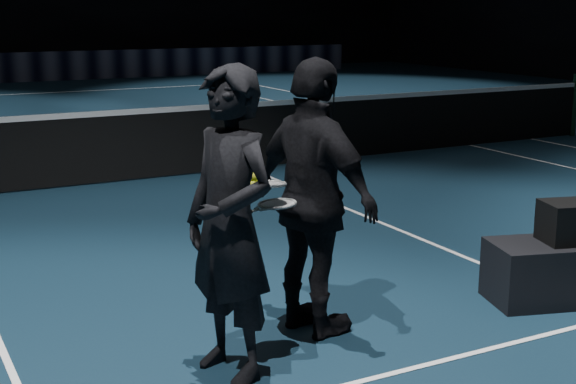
% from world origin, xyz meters
% --- Properties ---
extents(floor, '(36.00, 36.00, 0.00)m').
position_xyz_m(floor, '(0.00, 0.00, 0.00)').
color(floor, '#0D2030').
rests_on(floor, ground).
extents(court_lines, '(10.98, 23.78, 0.01)m').
position_xyz_m(court_lines, '(0.00, 0.00, 0.00)').
color(court_lines, white).
rests_on(court_lines, floor).
extents(net_post_right, '(0.10, 0.10, 1.10)m').
position_xyz_m(net_post_right, '(6.40, 0.00, 0.55)').
color(net_post_right, black).
rests_on(net_post_right, floor).
extents(net_mesh, '(12.80, 0.02, 0.86)m').
position_xyz_m(net_mesh, '(0.00, 0.00, 0.45)').
color(net_mesh, black).
rests_on(net_mesh, floor).
extents(net_tape, '(12.80, 0.03, 0.07)m').
position_xyz_m(net_tape, '(0.00, 0.00, 0.92)').
color(net_tape, white).
rests_on(net_tape, net_mesh).
extents(sponsor_backdrop, '(22.00, 0.15, 0.90)m').
position_xyz_m(sponsor_backdrop, '(0.00, 15.50, 0.45)').
color(sponsor_backdrop, black).
rests_on(sponsor_backdrop, floor).
extents(player_a, '(0.65, 0.81, 1.94)m').
position_xyz_m(player_a, '(-2.87, -5.90, 0.97)').
color(player_a, black).
rests_on(player_a, floor).
extents(player_b, '(0.73, 1.21, 1.94)m').
position_xyz_m(player_b, '(-2.09, -5.57, 0.97)').
color(player_b, black).
rests_on(player_b, floor).
extents(racket_lower, '(0.71, 0.47, 0.03)m').
position_xyz_m(racket_lower, '(-2.45, -5.73, 1.01)').
color(racket_lower, black).
rests_on(racket_lower, player_a).
extents(racket_upper, '(0.70, 0.51, 0.10)m').
position_xyz_m(racket_upper, '(-2.52, -5.71, 1.15)').
color(racket_upper, black).
rests_on(racket_upper, player_b).
extents(tennis_balls, '(0.12, 0.10, 0.12)m').
position_xyz_m(tennis_balls, '(-2.64, -5.80, 1.18)').
color(tennis_balls, yellow).
rests_on(tennis_balls, racket_upper).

